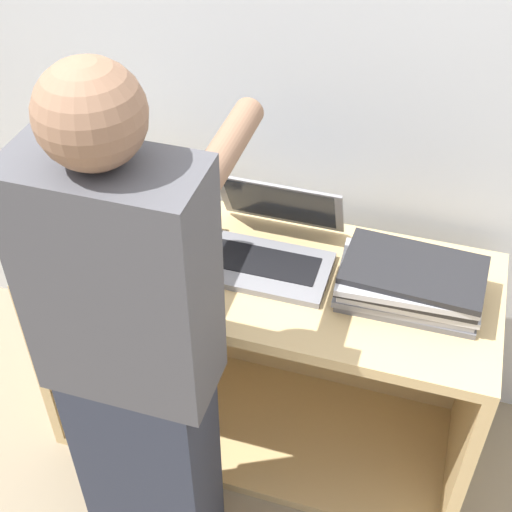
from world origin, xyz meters
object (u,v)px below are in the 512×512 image
at_px(laptop_open, 270,246).
at_px(laptop_stack_left, 133,226).
at_px(person, 135,366).
at_px(laptop_stack_right, 410,283).

distance_m(laptop_open, laptop_stack_left, 0.40).
relative_size(laptop_open, person, 0.23).
bearing_deg(laptop_stack_left, person, -65.22).
xyz_separation_m(laptop_open, laptop_stack_right, (0.40, -0.05, 0.01)).
bearing_deg(laptop_stack_right, laptop_open, 172.96).
bearing_deg(laptop_open, laptop_stack_right, -7.04).
height_order(laptop_stack_left, laptop_stack_right, laptop_stack_left).
relative_size(laptop_open, laptop_stack_right, 0.95).
distance_m(laptop_stack_left, laptop_stack_right, 0.80).
distance_m(laptop_open, person, 0.55).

